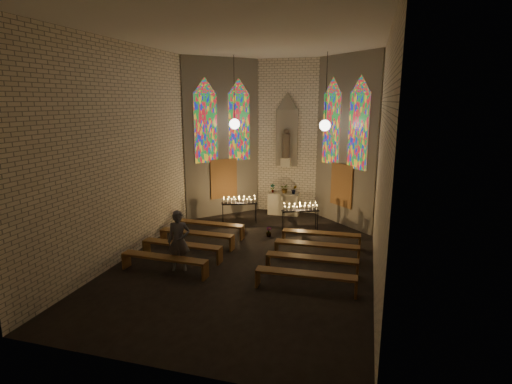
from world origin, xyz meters
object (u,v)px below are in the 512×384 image
Objects in this scene: altar at (284,204)px; votive_stand_left at (239,201)px; aisle_flower_pot at (269,232)px; visitor at (179,241)px; votive_stand_right at (300,208)px.

altar is 2.46m from votive_stand_left.
aisle_flower_pot is 0.19× the size of visitor.
votive_stand_right is at bearing -62.69° from altar.
altar is 0.91× the size of votive_stand_left.
altar is 7.27m from visitor.
votive_stand_left is at bearing 149.31° from votive_stand_right.
visitor is at bearing -104.56° from altar.
aisle_flower_pot is 0.25× the size of votive_stand_right.
aisle_flower_pot is 0.24× the size of votive_stand_left.
visitor is (-0.26, -5.18, -0.01)m from votive_stand_left.
votive_stand_right reaches higher than aisle_flower_pot.
visitor is (-1.82, -7.03, 0.45)m from altar.
votive_stand_left reaches higher than altar.
altar is at bearing 27.38° from votive_stand_left.
visitor is at bearing -144.85° from votive_stand_right.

